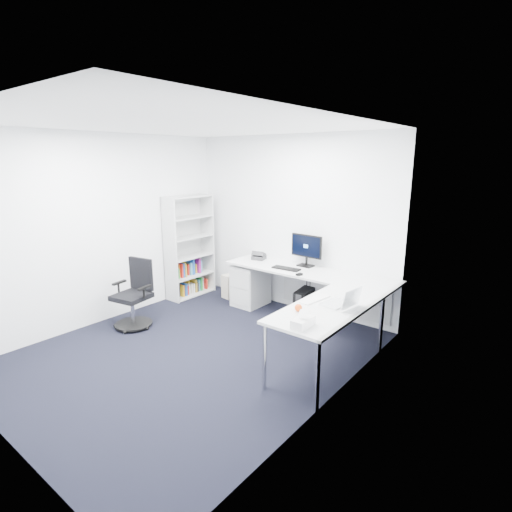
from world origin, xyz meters
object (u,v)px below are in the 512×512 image
Objects in this scene: laptop at (336,294)px; l_desk at (294,302)px; task_chair at (131,295)px; monitor at (306,250)px; bookshelf at (189,247)px.

l_desk is at bearing 154.16° from laptop.
task_chair is (-1.80, -1.41, 0.10)m from l_desk.
task_chair is 2.60m from monitor.
monitor reaches higher than laptop.
task_chair is at bearing -156.63° from laptop.
l_desk is 1.49× the size of bookshelf.
bookshelf is at bearing 94.62° from task_chair.
l_desk is 2.69× the size of task_chair.
laptop is at bearing -12.40° from bookshelf.
l_desk is at bearing -1.32° from bookshelf.
task_chair is (0.38, -1.46, -0.39)m from bookshelf.
l_desk is 2.23m from bookshelf.
laptop reaches higher than task_chair.
l_desk is 0.84m from monitor.
bookshelf is (-2.17, 0.05, 0.49)m from l_desk.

